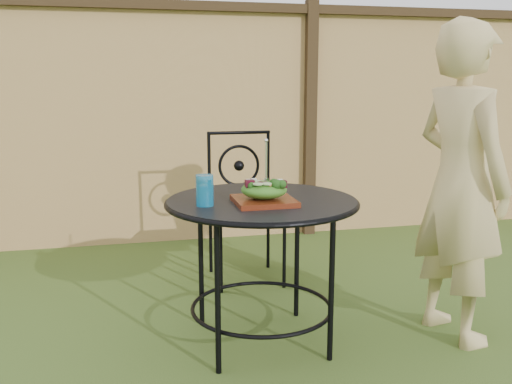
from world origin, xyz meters
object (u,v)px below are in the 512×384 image
(patio_chair, at_px, (244,202))
(diner, at_px, (461,184))
(salad_plate, at_px, (264,201))
(patio_table, at_px, (262,227))

(patio_chair, distance_m, diner, 1.41)
(salad_plate, bearing_deg, patio_chair, 82.87)
(patio_chair, xyz_separation_m, diner, (0.85, -1.09, 0.28))
(patio_table, bearing_deg, diner, -8.10)
(patio_chair, distance_m, salad_plate, 1.08)
(patio_table, bearing_deg, salad_plate, -98.01)
(patio_table, bearing_deg, patio_chair, 82.96)
(patio_chair, relative_size, diner, 0.61)
(salad_plate, bearing_deg, patio_table, 81.99)
(patio_chair, bearing_deg, salad_plate, -97.13)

